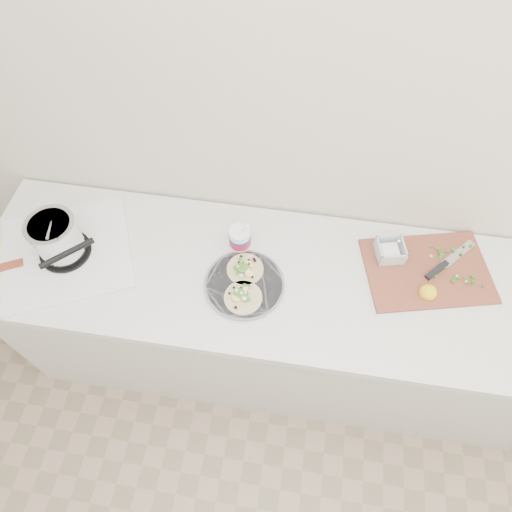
# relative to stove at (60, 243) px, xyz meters

# --- Properties ---
(counter) EXTENTS (2.44, 0.66, 0.90)m
(counter) POSITION_rel_stove_xyz_m (0.87, 0.04, -0.53)
(counter) COLOR silver
(counter) RESTS_ON ground
(stove) EXTENTS (0.63, 0.62, 0.24)m
(stove) POSITION_rel_stove_xyz_m (0.00, 0.00, 0.00)
(stove) COLOR silver
(stove) RESTS_ON counter
(taco_plate) EXTENTS (0.31, 0.31, 0.04)m
(taco_plate) POSITION_rel_stove_xyz_m (0.72, -0.03, -0.06)
(taco_plate) COLOR slate
(taco_plate) RESTS_ON counter
(tub) EXTENTS (0.09, 0.09, 0.20)m
(tub) POSITION_rel_stove_xyz_m (0.68, 0.14, -0.02)
(tub) COLOR white
(tub) RESTS_ON counter
(cutboard) EXTENTS (0.54, 0.43, 0.07)m
(cutboard) POSITION_rel_stove_xyz_m (1.40, 0.15, -0.06)
(cutboard) COLOR brown
(cutboard) RESTS_ON counter
(bacon_plate) EXTENTS (0.25, 0.25, 0.02)m
(bacon_plate) POSITION_rel_stove_xyz_m (-0.22, -0.11, -0.07)
(bacon_plate) COLOR beige
(bacon_plate) RESTS_ON counter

